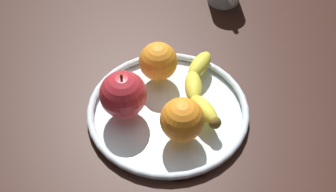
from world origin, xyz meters
TOP-DOWN VIEW (x-y plane):
  - ground_plane at (0.00, 0.00)cm, footprint 162.66×162.66cm
  - fruit_bowl at (0.00, 0.00)cm, footprint 28.19×28.19cm
  - banana at (-1.88, 6.08)cm, footprint 18.48×8.21cm
  - apple at (-1.10, -7.36)cm, footprint 8.01×8.01cm
  - orange_back_right at (5.92, 0.98)cm, footprint 7.21×7.21cm
  - orange_front_right at (-8.02, -0.33)cm, footprint 6.95×6.95cm

SIDE VIEW (x-z plane):
  - ground_plane at x=0.00cm, z-range -4.00..0.00cm
  - fruit_bowl at x=0.00cm, z-range 0.02..1.82cm
  - banana at x=-1.88cm, z-range 1.80..4.81cm
  - orange_front_right at x=-8.02cm, z-range 1.80..8.75cm
  - orange_back_right at x=5.92cm, z-range 1.80..9.01cm
  - apple at x=-1.10cm, z-range 1.40..10.21cm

